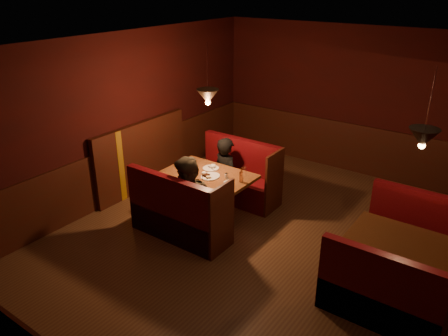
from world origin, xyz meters
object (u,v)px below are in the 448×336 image
Objects in this scene: second_bench_near at (382,299)px; diner_b at (189,189)px; second_bench_far at (416,239)px; second_table at (401,252)px; main_table at (210,184)px; main_bench_near at (178,218)px; main_bench_far at (238,180)px; diner_a at (226,161)px.

second_bench_near is 0.85× the size of diner_b.
second_bench_far and second_bench_near have the same top height.
second_table is 0.90× the size of second_bench_far.
diner_b reaches higher than second_bench_near.
diner_b is at bearing -77.93° from main_table.
main_bench_near is (0.02, -0.82, -0.25)m from main_table.
main_table is 1.03× the size of second_bench_near.
main_bench_far is at bearing 89.60° from diner_b.
second_bench_near is at bearing -7.89° from diner_b.
second_bench_near is (3.08, -0.00, -0.02)m from main_bench_near.
main_bench_near reaches higher than second_table.
diner_a is 1.31m from diner_b.
main_bench_near is at bearing -166.01° from second_table.
diner_a is (-0.10, -0.24, 0.43)m from main_bench_far.
second_bench_near is at bearing -90.00° from second_bench_far.
diner_a is (-0.09, 0.58, 0.18)m from main_table.
main_bench_near is 0.52m from diner_b.
main_bench_far is 3.49m from second_bench_near.
diner_a is at bearing 168.41° from second_table.
main_bench_far is 3.18m from second_table.
diner_b is (-2.92, -0.64, 0.29)m from second_table.
main_bench_far is 1.13× the size of second_bench_far.
main_table is 1.13× the size of second_table.
second_bench_near is at bearing -87.80° from second_table.
main_bench_far is (0.02, 0.82, -0.25)m from main_table.
second_table is 3.00m from diner_b.
diner_a reaches higher than main_bench_near.
second_bench_far is (3.08, -0.12, -0.02)m from main_bench_far.
diner_b is at bearing 42.25° from main_bench_near.
main_table is 3.18m from second_bench_far.
second_bench_far is 3.30m from diner_b.
diner_a reaches higher than second_bench_far.
main_table is at bearing 115.96° from diner_a.
main_bench_far is at bearing 163.83° from second_table.
diner_b is at bearing 117.97° from diner_a.
main_bench_near reaches higher than second_bench_near.
main_bench_near is 3.15m from second_table.
main_table reaches higher than second_bench_near.
diner_a is (-0.10, 1.41, 0.43)m from main_bench_near.
second_bench_near is (0.00, -1.53, 0.00)m from second_bench_far.
main_bench_near is (0.00, -1.64, 0.00)m from main_bench_far.
diner_a is (-3.18, -0.12, 0.46)m from second_bench_far.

